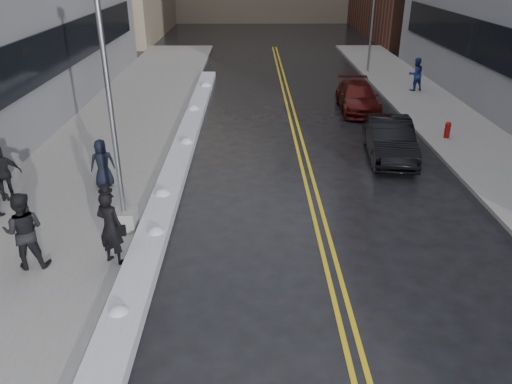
{
  "coord_description": "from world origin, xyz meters",
  "views": [
    {
      "loc": [
        0.39,
        -10.8,
        7.42
      ],
      "look_at": [
        0.52,
        2.06,
        1.3
      ],
      "focal_mm": 35.0,
      "sensor_mm": 36.0,
      "label": 1
    }
  ],
  "objects_px": {
    "lamppost": "(116,153)",
    "fire_hydrant": "(448,129)",
    "car_black": "(390,139)",
    "pedestrian_east": "(416,74)",
    "pedestrian_d": "(3,173)",
    "pedestrian_fedora": "(110,227)",
    "traffic_signal": "(372,22)",
    "pedestrian_b": "(24,231)",
    "pedestrian_c": "(102,163)",
    "car_maroon": "(358,97)"
  },
  "relations": [
    {
      "from": "car_black",
      "to": "lamppost",
      "type": "bearing_deg",
      "value": -141.16
    },
    {
      "from": "traffic_signal",
      "to": "pedestrian_d",
      "type": "xyz_separation_m",
      "value": [
        -16.09,
        -19.98,
        -2.33
      ]
    },
    {
      "from": "traffic_signal",
      "to": "lamppost",
      "type": "bearing_deg",
      "value": -118.21
    },
    {
      "from": "fire_hydrant",
      "to": "traffic_signal",
      "type": "bearing_deg",
      "value": 92.05
    },
    {
      "from": "pedestrian_east",
      "to": "car_black",
      "type": "distance_m",
      "value": 11.27
    },
    {
      "from": "lamppost",
      "to": "pedestrian_fedora",
      "type": "bearing_deg",
      "value": -86.66
    },
    {
      "from": "car_maroon",
      "to": "lamppost",
      "type": "bearing_deg",
      "value": -123.57
    },
    {
      "from": "fire_hydrant",
      "to": "traffic_signal",
      "type": "height_order",
      "value": "traffic_signal"
    },
    {
      "from": "pedestrian_b",
      "to": "car_maroon",
      "type": "bearing_deg",
      "value": -135.7
    },
    {
      "from": "pedestrian_fedora",
      "to": "car_maroon",
      "type": "relative_size",
      "value": 0.43
    },
    {
      "from": "pedestrian_c",
      "to": "pedestrian_d",
      "type": "xyz_separation_m",
      "value": [
        -2.88,
        -1.06,
        0.09
      ]
    },
    {
      "from": "pedestrian_east",
      "to": "car_maroon",
      "type": "bearing_deg",
      "value": 24.67
    },
    {
      "from": "lamppost",
      "to": "pedestrian_c",
      "type": "distance_m",
      "value": 3.72
    },
    {
      "from": "traffic_signal",
      "to": "car_black",
      "type": "height_order",
      "value": "traffic_signal"
    },
    {
      "from": "pedestrian_east",
      "to": "car_maroon",
      "type": "relative_size",
      "value": 0.4
    },
    {
      "from": "lamppost",
      "to": "pedestrian_east",
      "type": "relative_size",
      "value": 4.0
    },
    {
      "from": "pedestrian_c",
      "to": "car_maroon",
      "type": "relative_size",
      "value": 0.35
    },
    {
      "from": "pedestrian_b",
      "to": "pedestrian_d",
      "type": "distance_m",
      "value": 4.53
    },
    {
      "from": "fire_hydrant",
      "to": "car_maroon",
      "type": "bearing_deg",
      "value": 121.61
    },
    {
      "from": "pedestrian_b",
      "to": "lamppost",
      "type": "bearing_deg",
      "value": -145.03
    },
    {
      "from": "lamppost",
      "to": "traffic_signal",
      "type": "height_order",
      "value": "lamppost"
    },
    {
      "from": "pedestrian_d",
      "to": "pedestrian_fedora",
      "type": "bearing_deg",
      "value": 117.79
    },
    {
      "from": "pedestrian_d",
      "to": "car_black",
      "type": "relative_size",
      "value": 0.39
    },
    {
      "from": "fire_hydrant",
      "to": "pedestrian_d",
      "type": "distance_m",
      "value": 17.65
    },
    {
      "from": "pedestrian_east",
      "to": "pedestrian_c",
      "type": "bearing_deg",
      "value": 25.2
    },
    {
      "from": "pedestrian_b",
      "to": "fire_hydrant",
      "type": "bearing_deg",
      "value": -153.63
    },
    {
      "from": "traffic_signal",
      "to": "pedestrian_fedora",
      "type": "relative_size",
      "value": 2.96
    },
    {
      "from": "pedestrian_fedora",
      "to": "pedestrian_b",
      "type": "distance_m",
      "value": 2.12
    },
    {
      "from": "pedestrian_east",
      "to": "car_maroon",
      "type": "distance_m",
      "value": 5.5
    },
    {
      "from": "traffic_signal",
      "to": "car_black",
      "type": "bearing_deg",
      "value": -99.15
    },
    {
      "from": "car_black",
      "to": "pedestrian_fedora",
      "type": "bearing_deg",
      "value": -134.04
    },
    {
      "from": "fire_hydrant",
      "to": "pedestrian_east",
      "type": "xyz_separation_m",
      "value": [
        1.09,
        8.54,
        0.55
      ]
    },
    {
      "from": "pedestrian_c",
      "to": "pedestrian_east",
      "type": "height_order",
      "value": "pedestrian_east"
    },
    {
      "from": "fire_hydrant",
      "to": "pedestrian_c",
      "type": "bearing_deg",
      "value": -160.26
    },
    {
      "from": "pedestrian_b",
      "to": "pedestrian_d",
      "type": "xyz_separation_m",
      "value": [
        -2.28,
        3.91,
        -0.11
      ]
    },
    {
      "from": "traffic_signal",
      "to": "car_maroon",
      "type": "distance_m",
      "value": 9.84
    },
    {
      "from": "lamppost",
      "to": "car_black",
      "type": "bearing_deg",
      "value": 33.28
    },
    {
      "from": "traffic_signal",
      "to": "pedestrian_c",
      "type": "distance_m",
      "value": 23.2
    },
    {
      "from": "car_black",
      "to": "pedestrian_b",
      "type": "bearing_deg",
      "value": -139.17
    },
    {
      "from": "traffic_signal",
      "to": "pedestrian_fedora",
      "type": "bearing_deg",
      "value": -116.26
    },
    {
      "from": "lamppost",
      "to": "car_black",
      "type": "xyz_separation_m",
      "value": [
        9.23,
        6.06,
        -1.76
      ]
    },
    {
      "from": "fire_hydrant",
      "to": "pedestrian_b",
      "type": "bearing_deg",
      "value": -145.35
    },
    {
      "from": "fire_hydrant",
      "to": "pedestrian_c",
      "type": "height_order",
      "value": "pedestrian_c"
    },
    {
      "from": "pedestrian_fedora",
      "to": "pedestrian_d",
      "type": "height_order",
      "value": "pedestrian_fedora"
    },
    {
      "from": "car_black",
      "to": "car_maroon",
      "type": "xyz_separation_m",
      "value": [
        0.06,
        6.82,
        -0.09
      ]
    },
    {
      "from": "car_black",
      "to": "fire_hydrant",
      "type": "bearing_deg",
      "value": 37.87
    },
    {
      "from": "pedestrian_east",
      "to": "car_black",
      "type": "height_order",
      "value": "pedestrian_east"
    },
    {
      "from": "lamppost",
      "to": "pedestrian_d",
      "type": "distance_m",
      "value": 4.96
    },
    {
      "from": "lamppost",
      "to": "fire_hydrant",
      "type": "bearing_deg",
      "value": 33.04
    },
    {
      "from": "traffic_signal",
      "to": "pedestrian_d",
      "type": "relative_size",
      "value": 3.25
    }
  ]
}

